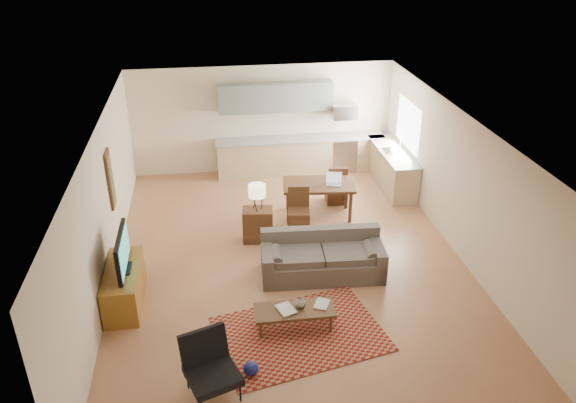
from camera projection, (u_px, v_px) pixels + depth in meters
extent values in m
plane|color=#A26A45|center=(290.00, 262.00, 10.65)|extent=(9.00, 9.00, 0.00)
plane|color=white|center=(291.00, 127.00, 9.42)|extent=(9.00, 9.00, 0.00)
plane|color=beige|center=(263.00, 119.00, 14.00)|extent=(6.50, 0.00, 6.50)
plane|color=beige|center=(354.00, 384.00, 6.07)|extent=(6.50, 0.00, 6.50)
plane|color=beige|center=(103.00, 212.00, 9.61)|extent=(0.00, 9.00, 9.00)
plane|color=beige|center=(462.00, 187.00, 10.47)|extent=(0.00, 9.00, 9.00)
cube|color=#A5A8AD|center=(342.00, 153.00, 14.39)|extent=(0.62, 0.62, 0.90)
cube|color=#A5A8AD|center=(344.00, 111.00, 13.91)|extent=(0.62, 0.40, 0.35)
cube|color=slate|center=(276.00, 97.00, 13.62)|extent=(2.80, 0.34, 0.70)
cube|color=white|center=(408.00, 125.00, 13.02)|extent=(0.02, 1.40, 1.05)
cube|color=maroon|center=(300.00, 334.00, 8.81)|extent=(2.84, 2.24, 0.02)
imported|color=maroon|center=(279.00, 312.00, 8.70)|extent=(0.45, 0.48, 0.03)
imported|color=navy|center=(315.00, 303.00, 8.91)|extent=(0.43, 0.45, 0.02)
imported|color=black|center=(300.00, 302.00, 8.80)|extent=(0.21, 0.21, 0.18)
imported|color=beige|center=(392.00, 149.00, 13.08)|extent=(0.09, 0.09, 0.19)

